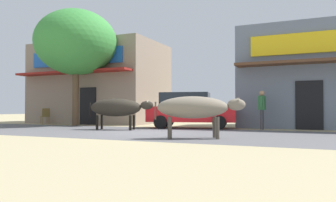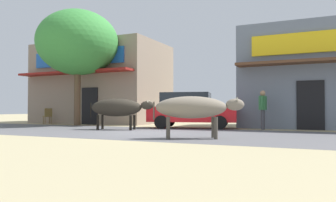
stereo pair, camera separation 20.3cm
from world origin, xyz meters
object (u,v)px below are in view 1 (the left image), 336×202
(parked_hatchback_car, at_px, (190,110))
(cow_near_brown, at_px, (117,108))
(roadside_tree, at_px, (76,43))
(cow_far_dark, at_px, (195,108))
(pedestrian_by_shop, at_px, (262,107))
(cafe_chair_near_tree, at_px, (45,115))

(parked_hatchback_car, height_order, cow_near_brown, parked_hatchback_car)
(roadside_tree, height_order, parked_hatchback_car, roadside_tree)
(cow_far_dark, relative_size, pedestrian_by_shop, 1.57)
(cow_near_brown, relative_size, cow_far_dark, 1.07)
(roadside_tree, height_order, cow_near_brown, roadside_tree)
(parked_hatchback_car, height_order, cow_far_dark, parked_hatchback_car)
(cow_far_dark, bearing_deg, cow_near_brown, 149.51)
(parked_hatchback_car, distance_m, cow_near_brown, 3.41)
(parked_hatchback_car, distance_m, cafe_chair_near_tree, 9.14)
(pedestrian_by_shop, xyz_separation_m, cafe_chair_near_tree, (-12.34, 0.11, -0.48))
(roadside_tree, relative_size, pedestrian_by_shop, 3.70)
(cafe_chair_near_tree, bearing_deg, roadside_tree, -12.20)
(roadside_tree, bearing_deg, cafe_chair_near_tree, 167.80)
(parked_hatchback_car, bearing_deg, cow_far_dark, -68.20)
(pedestrian_by_shop, bearing_deg, cow_far_dark, -103.02)
(roadside_tree, relative_size, cafe_chair_near_tree, 6.77)
(cow_near_brown, distance_m, cow_far_dark, 5.15)
(cow_far_dark, xyz_separation_m, pedestrian_by_shop, (1.22, 5.27, 0.06))
(cow_near_brown, distance_m, cafe_chair_near_tree, 7.24)
(roadside_tree, xyz_separation_m, parked_hatchback_car, (6.45, 0.20, -3.62))
(cow_far_dark, bearing_deg, roadside_tree, 150.41)
(parked_hatchback_car, height_order, pedestrian_by_shop, pedestrian_by_shop)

